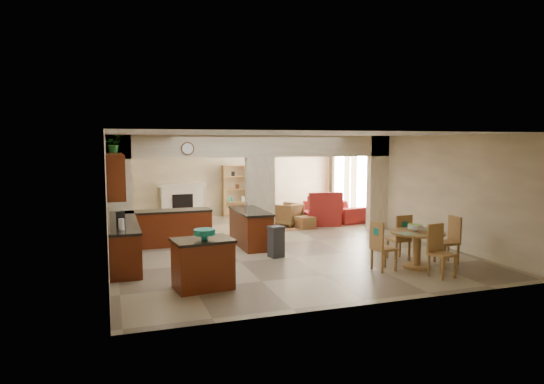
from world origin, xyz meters
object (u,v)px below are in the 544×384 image
object	(u,v)px
armchair	(287,214)
sofa	(335,208)
kitchen_island	(203,264)
dining_table	(417,244)

from	to	relation	value
armchair	sofa	bearing A→B (deg)	162.77
kitchen_island	armchair	xyz separation A→B (m)	(3.72, 5.62, -0.10)
dining_table	sofa	world-z (taller)	dining_table
kitchen_island	dining_table	world-z (taller)	kitchen_island
kitchen_island	sofa	bearing A→B (deg)	40.79
kitchen_island	armchair	bearing A→B (deg)	49.32
sofa	armchair	size ratio (longest dim) A/B	3.20
sofa	kitchen_island	bearing A→B (deg)	128.34
dining_table	armchair	xyz separation A→B (m)	(-0.78, 5.64, -0.15)
kitchen_island	armchair	size ratio (longest dim) A/B	1.43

